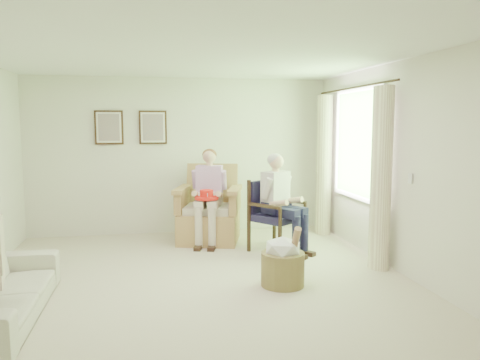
{
  "coord_description": "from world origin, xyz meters",
  "views": [
    {
      "loc": [
        -0.51,
        -5.16,
        1.83
      ],
      "look_at": [
        0.73,
        1.26,
        1.05
      ],
      "focal_mm": 35.0,
      "sensor_mm": 36.0,
      "label": 1
    }
  ],
  "objects_px": {
    "wicker_armchair": "(209,217)",
    "hatbox": "(283,261)",
    "wood_armchair": "(275,212)",
    "red_hat": "(207,196)",
    "person_wicker": "(210,189)",
    "person_dark": "(279,196)"
  },
  "relations": [
    {
      "from": "person_dark",
      "to": "hatbox",
      "type": "height_order",
      "value": "person_dark"
    },
    {
      "from": "person_wicker",
      "to": "person_dark",
      "type": "xyz_separation_m",
      "value": [
        0.9,
        -0.7,
        -0.03
      ]
    },
    {
      "from": "person_wicker",
      "to": "red_hat",
      "type": "height_order",
      "value": "person_wicker"
    },
    {
      "from": "wicker_armchair",
      "to": "hatbox",
      "type": "xyz_separation_m",
      "value": [
        0.57,
        -2.22,
        -0.1
      ]
    },
    {
      "from": "wicker_armchair",
      "to": "hatbox",
      "type": "height_order",
      "value": "wicker_armchair"
    },
    {
      "from": "person_wicker",
      "to": "red_hat",
      "type": "relative_size",
      "value": 4.01
    },
    {
      "from": "red_hat",
      "to": "hatbox",
      "type": "distance_m",
      "value": 2.04
    },
    {
      "from": "wicker_armchair",
      "to": "red_hat",
      "type": "distance_m",
      "value": 0.53
    },
    {
      "from": "wicker_armchair",
      "to": "person_wicker",
      "type": "distance_m",
      "value": 0.5
    },
    {
      "from": "wicker_armchair",
      "to": "hatbox",
      "type": "relative_size",
      "value": 1.65
    },
    {
      "from": "wood_armchair",
      "to": "red_hat",
      "type": "distance_m",
      "value": 1.05
    },
    {
      "from": "person_wicker",
      "to": "red_hat",
      "type": "distance_m",
      "value": 0.22
    },
    {
      "from": "person_wicker",
      "to": "person_dark",
      "type": "distance_m",
      "value": 1.14
    },
    {
      "from": "wicker_armchair",
      "to": "wood_armchair",
      "type": "bearing_deg",
      "value": -21.31
    },
    {
      "from": "wood_armchair",
      "to": "hatbox",
      "type": "xyz_separation_m",
      "value": [
        -0.33,
        -1.54,
        -0.27
      ]
    },
    {
      "from": "wood_armchair",
      "to": "red_hat",
      "type": "bearing_deg",
      "value": 123.63
    },
    {
      "from": "person_wicker",
      "to": "person_dark",
      "type": "bearing_deg",
      "value": -21.74
    },
    {
      "from": "wood_armchair",
      "to": "red_hat",
      "type": "relative_size",
      "value": 2.84
    },
    {
      "from": "person_dark",
      "to": "hatbox",
      "type": "bearing_deg",
      "value": -140.64
    },
    {
      "from": "wicker_armchair",
      "to": "red_hat",
      "type": "bearing_deg",
      "value": -85.71
    },
    {
      "from": "red_hat",
      "to": "wicker_armchair",
      "type": "bearing_deg",
      "value": 78.31
    },
    {
      "from": "wicker_armchair",
      "to": "wood_armchair",
      "type": "xyz_separation_m",
      "value": [
        0.9,
        -0.69,
        0.17
      ]
    }
  ]
}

